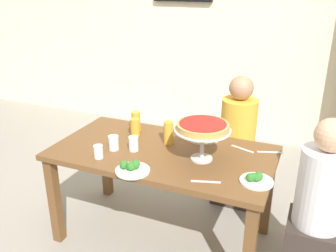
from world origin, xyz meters
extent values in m
plane|color=gray|center=(0.00, 0.00, 0.00)|extent=(12.00, 12.00, 0.00)
cube|color=beige|center=(0.00, 2.20, 1.40)|extent=(8.00, 0.12, 2.80)
cube|color=brown|center=(0.00, 0.00, 0.72)|extent=(1.56, 0.83, 0.04)
cube|color=brown|center=(-0.72, -0.35, 0.35)|extent=(0.07, 0.07, 0.70)
cube|color=brown|center=(-0.72, 0.35, 0.35)|extent=(0.07, 0.07, 0.70)
cube|color=brown|center=(0.72, 0.35, 0.35)|extent=(0.07, 0.07, 0.70)
cube|color=#382D28|center=(0.38, 0.73, 0.23)|extent=(0.34, 0.34, 0.45)
cylinder|color=gold|center=(0.38, 0.73, 0.70)|extent=(0.30, 0.30, 0.50)
sphere|color=#A87A5B|center=(0.38, 0.73, 1.05)|extent=(0.20, 0.20, 0.20)
cube|color=#382D28|center=(1.06, -0.03, 0.23)|extent=(0.34, 0.34, 0.45)
cylinder|color=silver|center=(1.06, -0.03, 0.70)|extent=(0.30, 0.30, 0.50)
sphere|color=tan|center=(1.06, -0.03, 1.05)|extent=(0.20, 0.20, 0.20)
cylinder|color=silver|center=(0.30, -0.02, 0.75)|extent=(0.15, 0.15, 0.01)
cylinder|color=silver|center=(0.30, -0.02, 0.85)|extent=(0.03, 0.03, 0.20)
cylinder|color=silver|center=(0.30, -0.02, 0.95)|extent=(0.37, 0.37, 0.01)
cylinder|color=tan|center=(0.30, -0.02, 0.98)|extent=(0.34, 0.34, 0.04)
cylinder|color=maroon|center=(0.30, -0.02, 1.00)|extent=(0.31, 0.31, 0.00)
cylinder|color=white|center=(0.69, -0.18, 0.75)|extent=(0.20, 0.20, 0.01)
sphere|color=#2D7028|center=(0.66, -0.20, 0.78)|extent=(0.05, 0.05, 0.05)
sphere|color=#2D7028|center=(0.69, -0.19, 0.78)|extent=(0.05, 0.05, 0.05)
sphere|color=#2D7028|center=(0.68, -0.19, 0.78)|extent=(0.05, 0.05, 0.05)
sphere|color=#2D7028|center=(0.70, -0.18, 0.78)|extent=(0.06, 0.06, 0.06)
cylinder|color=white|center=(0.20, 0.31, 0.75)|extent=(0.25, 0.25, 0.01)
sphere|color=#2D7028|center=(0.18, 0.26, 0.77)|extent=(0.04, 0.04, 0.04)
sphere|color=#2D7028|center=(0.17, 0.32, 0.77)|extent=(0.04, 0.04, 0.04)
sphere|color=#2D7028|center=(0.26, 0.35, 0.78)|extent=(0.06, 0.06, 0.06)
cylinder|color=white|center=(-0.05, -0.35, 0.75)|extent=(0.22, 0.22, 0.01)
sphere|color=#2D7028|center=(-0.04, -0.33, 0.78)|extent=(0.06, 0.06, 0.06)
sphere|color=#2D7028|center=(-0.11, -0.36, 0.78)|extent=(0.06, 0.06, 0.06)
sphere|color=#2D7028|center=(-0.06, -0.35, 0.78)|extent=(0.04, 0.04, 0.04)
sphere|color=#2D7028|center=(-0.05, -0.36, 0.78)|extent=(0.06, 0.06, 0.06)
cylinder|color=gold|center=(-0.34, 0.25, 0.82)|extent=(0.07, 0.07, 0.16)
cylinder|color=gold|center=(-0.01, 0.13, 0.82)|extent=(0.07, 0.07, 0.17)
cylinder|color=gold|center=(-0.31, 0.17, 0.81)|extent=(0.07, 0.07, 0.14)
cylinder|color=white|center=(-0.19, -0.08, 0.79)|extent=(0.07, 0.07, 0.10)
cylinder|color=white|center=(-0.35, -0.27, 0.79)|extent=(0.06, 0.06, 0.09)
cylinder|color=white|center=(-0.33, -0.12, 0.79)|extent=(0.07, 0.07, 0.10)
cube|color=silver|center=(0.71, 0.27, 0.74)|extent=(0.18, 0.07, 0.00)
cube|color=silver|center=(0.52, 0.24, 0.74)|extent=(0.18, 0.07, 0.00)
cube|color=silver|center=(0.41, -0.29, 0.74)|extent=(0.18, 0.07, 0.00)
camera|label=1|loc=(0.95, -2.12, 1.87)|focal=38.83mm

